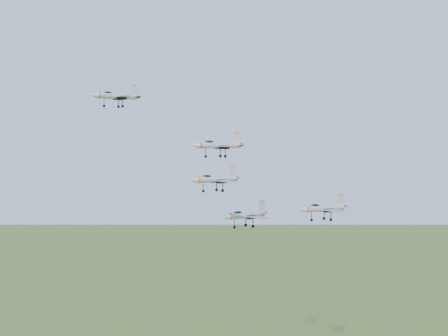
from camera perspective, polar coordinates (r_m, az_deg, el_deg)
name	(u,v)px	position (r m, az deg, el deg)	size (l,w,h in m)	color
jet_lead	(116,96)	(138.97, -9.89, 6.53)	(12.37, 10.30, 3.31)	#ABB1B9
jet_left_high	(218,145)	(139.14, -0.59, 2.13)	(13.67, 11.21, 3.67)	#ABB1B9
jet_right_high	(215,179)	(113.42, -0.86, -1.01)	(11.30, 9.41, 3.02)	#ABB1B9
jet_left_low	(245,215)	(140.76, 1.92, -4.30)	(13.87, 11.67, 3.72)	#ABB1B9
jet_right_low	(323,208)	(131.54, 9.01, -3.62)	(12.93, 10.61, 3.47)	#ABB1B9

